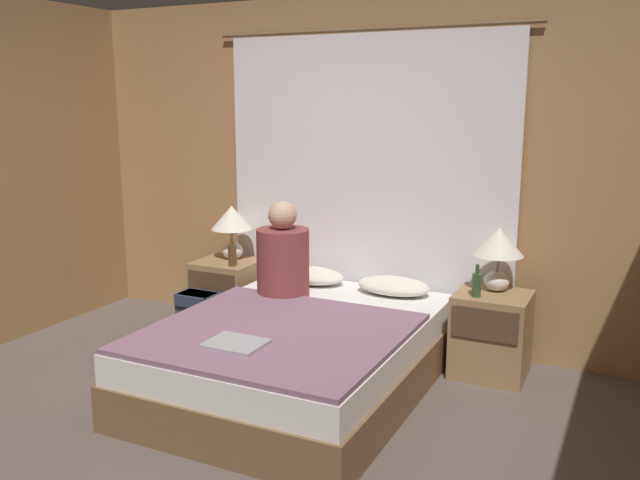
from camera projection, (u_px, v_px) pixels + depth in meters
name	position (u px, v px, depth m)	size (l,w,h in m)	color
ground_plane	(227.00, 447.00, 3.52)	(16.00, 16.00, 0.00)	#564C47
wall_back	(369.00, 172.00, 4.95)	(4.79, 0.06, 2.50)	#A37547
curtain_panel	(365.00, 190.00, 4.92)	(2.39, 0.02, 2.26)	white
bed	(299.00, 355.00, 4.19)	(1.48, 1.99, 0.44)	brown
nightstand_left	(228.00, 295.00, 5.27)	(0.47, 0.45, 0.55)	#937047
nightstand_right	(491.00, 334.00, 4.40)	(0.47, 0.45, 0.55)	#937047
lamp_left	(232.00, 223.00, 5.23)	(0.32, 0.32, 0.42)	silver
lamp_right	(498.00, 248.00, 4.35)	(0.32, 0.32, 0.42)	silver
pillow_left	(310.00, 275.00, 4.97)	(0.52, 0.31, 0.12)	silver
pillow_right	(394.00, 286.00, 4.69)	(0.52, 0.31, 0.12)	silver
blanket_on_bed	(276.00, 333.00, 3.89)	(1.42, 1.36, 0.03)	slate
person_left_in_bed	(283.00, 258.00, 4.61)	(0.36, 0.36, 0.66)	brown
beer_bottle_on_left_stand	(232.00, 254.00, 5.05)	(0.06, 0.06, 0.22)	#513819
beer_bottle_on_right_stand	(477.00, 284.00, 4.26)	(0.06, 0.06, 0.21)	#2D4C28
laptop_on_bed	(236.00, 343.00, 3.65)	(0.31, 0.25, 0.02)	#9EA0A5
backpack_on_floor	(199.00, 316.00, 4.95)	(0.29, 0.20, 0.39)	#333D56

